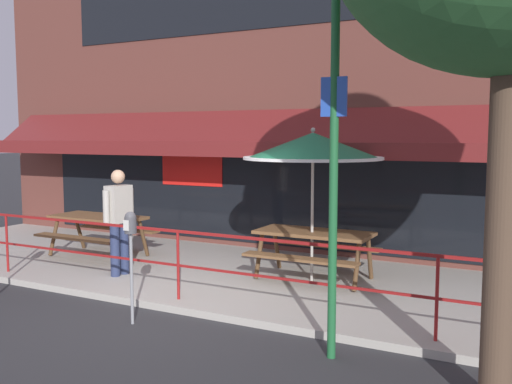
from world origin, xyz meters
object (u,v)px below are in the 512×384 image
Objects in this scene: picnic_table_left at (98,224)px; street_sign_pole at (334,174)px; picnic_table_centre at (314,241)px; patio_umbrella_centre at (313,147)px; pedestrian_walking at (119,216)px; parking_meter_far at (131,234)px.

street_sign_pole is (5.47, -2.36, 1.26)m from picnic_table_left.
picnic_table_centre is (4.21, 0.28, 0.00)m from picnic_table_left.
picnic_table_left is at bearing -177.37° from patio_umbrella_centre.
parking_meter_far is at bearing -45.10° from pedestrian_walking.
pedestrian_walking is (-2.89, -1.11, -1.12)m from patio_umbrella_centre.
patio_umbrella_centre is at bearing 21.02° from pedestrian_walking.
patio_umbrella_centre is 1.39× the size of pedestrian_walking.
pedestrian_walking reaches higher than picnic_table_left.
street_sign_pole is at bearing 2.86° from parking_meter_far.
pedestrian_walking is 4.49m from street_sign_pole.
street_sign_pole is (4.15, -1.44, 0.91)m from pedestrian_walking.
street_sign_pole reaches higher than pedestrian_walking.
picnic_table_centre is 1.48m from patio_umbrella_centre.
picnic_table_left is 4.22m from picnic_table_centre.
picnic_table_left is at bearing 139.21° from parking_meter_far.
picnic_table_left is 0.76× the size of patio_umbrella_centre.
picnic_table_centre is 1.05× the size of pedestrian_walking.
street_sign_pole is (1.26, -2.55, -0.22)m from patio_umbrella_centre.
street_sign_pole is at bearing -64.37° from picnic_table_centre.
pedestrian_walking is (1.32, -0.92, 0.35)m from picnic_table_left.
pedestrian_walking reaches higher than picnic_table_centre.
picnic_table_left is 4.46m from patio_umbrella_centre.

